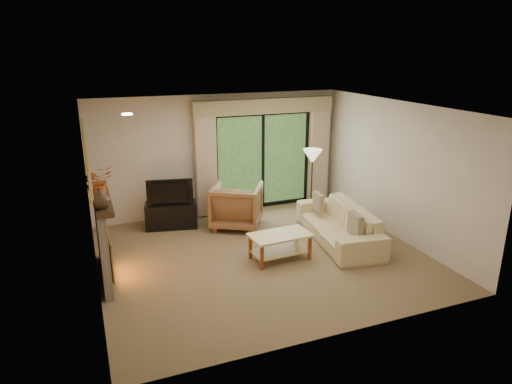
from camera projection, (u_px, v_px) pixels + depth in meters
name	position (u px, v px, depth m)	size (l,w,h in m)	color
floor	(262.00, 256.00, 8.07)	(5.50, 5.50, 0.00)	brown
ceiling	(263.00, 108.00, 7.28)	(5.50, 5.50, 0.00)	white
wall_back	(219.00, 155.00, 9.90)	(5.00, 5.00, 0.00)	beige
wall_front	(341.00, 242.00, 5.46)	(5.00, 5.00, 0.00)	beige
wall_left	(90.00, 205.00, 6.72)	(5.00, 5.00, 0.00)	beige
wall_right	(397.00, 170.00, 8.63)	(5.00, 5.00, 0.00)	beige
fireplace	(102.00, 238.00, 7.13)	(0.24, 1.70, 1.37)	gray
mirror	(87.00, 159.00, 6.72)	(0.07, 1.45, 1.02)	gold
sliding_door	(263.00, 160.00, 10.26)	(2.26, 0.10, 2.16)	black
curtain_left	(206.00, 162.00, 9.66)	(0.45, 0.18, 2.35)	tan
curtain_right	(318.00, 152.00, 10.60)	(0.45, 0.18, 2.35)	tan
cornice	(264.00, 106.00, 9.81)	(3.20, 0.24, 0.32)	tan
media_console	(171.00, 215.00, 9.30)	(1.03, 0.46, 0.51)	black
tv	(170.00, 191.00, 9.14)	(0.92, 0.12, 0.53)	black
armchair	(237.00, 206.00, 9.28)	(0.96, 0.99, 0.90)	brown
sofa	(338.00, 224.00, 8.63)	(2.32, 0.90, 0.68)	#CDB783
pillow_near	(355.00, 225.00, 7.94)	(0.11, 0.42, 0.42)	brown
pillow_far	(318.00, 202.00, 9.12)	(0.10, 0.37, 0.37)	brown
coffee_table	(280.00, 247.00, 7.89)	(1.04, 0.57, 0.47)	#DDC987
floor_lamp	(311.00, 184.00, 9.70)	(0.40, 0.40, 1.50)	#F7ECC5
vase	(100.00, 198.00, 6.35)	(0.28, 0.28, 0.29)	#3B2A19
branches	(97.00, 182.00, 6.78)	(0.43, 0.37, 0.48)	#C85D1F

